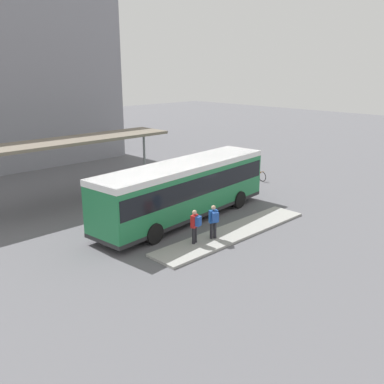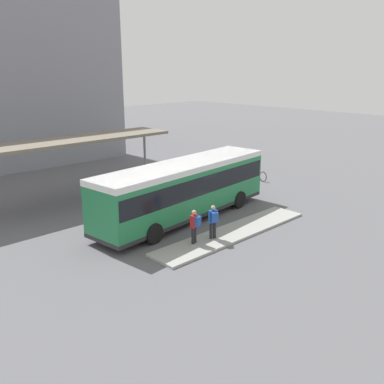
{
  "view_description": "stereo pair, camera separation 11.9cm",
  "coord_description": "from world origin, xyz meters",
  "px_view_note": "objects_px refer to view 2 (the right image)",
  "views": [
    {
      "loc": [
        -14.96,
        -16.0,
        7.91
      ],
      "look_at": [
        0.56,
        0.0,
        1.4
      ],
      "focal_mm": 40.0,
      "sensor_mm": 36.0,
      "label": 1
    },
    {
      "loc": [
        -14.87,
        -16.08,
        7.91
      ],
      "look_at": [
        0.56,
        0.0,
        1.4
      ],
      "focal_mm": 40.0,
      "sensor_mm": 36.0,
      "label": 2
    }
  ],
  "objects_px": {
    "pedestrian_waiting": "(213,220)",
    "bicycle_black": "(249,173)",
    "city_bus": "(184,186)",
    "bicycle_orange": "(258,175)",
    "pedestrian_companion": "(195,224)",
    "potted_planter_near_shelter": "(128,193)"
  },
  "relations": [
    {
      "from": "pedestrian_companion",
      "to": "bicycle_orange",
      "type": "bearing_deg",
      "value": -82.52
    },
    {
      "from": "pedestrian_waiting",
      "to": "bicycle_black",
      "type": "xyz_separation_m",
      "value": [
        10.72,
        6.44,
        -0.7
      ]
    },
    {
      "from": "potted_planter_near_shelter",
      "to": "bicycle_black",
      "type": "bearing_deg",
      "value": -7.35
    },
    {
      "from": "city_bus",
      "to": "pedestrian_waiting",
      "type": "distance_m",
      "value": 3.5
    },
    {
      "from": "bicycle_black",
      "to": "pedestrian_waiting",
      "type": "bearing_deg",
      "value": 128.93
    },
    {
      "from": "bicycle_black",
      "to": "potted_planter_near_shelter",
      "type": "height_order",
      "value": "potted_planter_near_shelter"
    },
    {
      "from": "bicycle_orange",
      "to": "bicycle_black",
      "type": "relative_size",
      "value": 1.03
    },
    {
      "from": "pedestrian_companion",
      "to": "potted_planter_near_shelter",
      "type": "distance_m",
      "value": 7.72
    },
    {
      "from": "city_bus",
      "to": "pedestrian_companion",
      "type": "bearing_deg",
      "value": -131.21
    },
    {
      "from": "pedestrian_waiting",
      "to": "bicycle_orange",
      "type": "distance_m",
      "value": 12.04
    },
    {
      "from": "bicycle_black",
      "to": "potted_planter_near_shelter",
      "type": "distance_m",
      "value": 10.14
    },
    {
      "from": "pedestrian_waiting",
      "to": "bicycle_orange",
      "type": "height_order",
      "value": "pedestrian_waiting"
    },
    {
      "from": "bicycle_black",
      "to": "potted_planter_near_shelter",
      "type": "relative_size",
      "value": 1.41
    },
    {
      "from": "city_bus",
      "to": "bicycle_orange",
      "type": "bearing_deg",
      "value": 8.33
    },
    {
      "from": "pedestrian_waiting",
      "to": "bicycle_black",
      "type": "bearing_deg",
      "value": -36.79
    },
    {
      "from": "pedestrian_waiting",
      "to": "potted_planter_near_shelter",
      "type": "bearing_deg",
      "value": 17.29
    },
    {
      "from": "city_bus",
      "to": "bicycle_black",
      "type": "height_order",
      "value": "city_bus"
    },
    {
      "from": "city_bus",
      "to": "pedestrian_companion",
      "type": "distance_m",
      "value": 3.78
    },
    {
      "from": "pedestrian_companion",
      "to": "bicycle_orange",
      "type": "distance_m",
      "value": 12.85
    },
    {
      "from": "city_bus",
      "to": "bicycle_orange",
      "type": "height_order",
      "value": "city_bus"
    },
    {
      "from": "pedestrian_companion",
      "to": "potted_planter_near_shelter",
      "type": "relative_size",
      "value": 1.37
    },
    {
      "from": "pedestrian_waiting",
      "to": "pedestrian_companion",
      "type": "relative_size",
      "value": 1.02
    }
  ]
}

